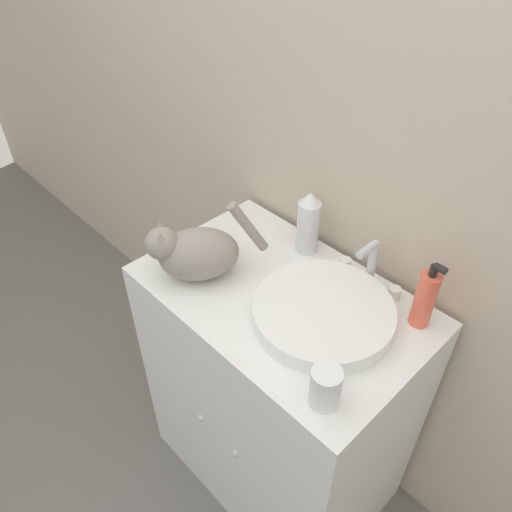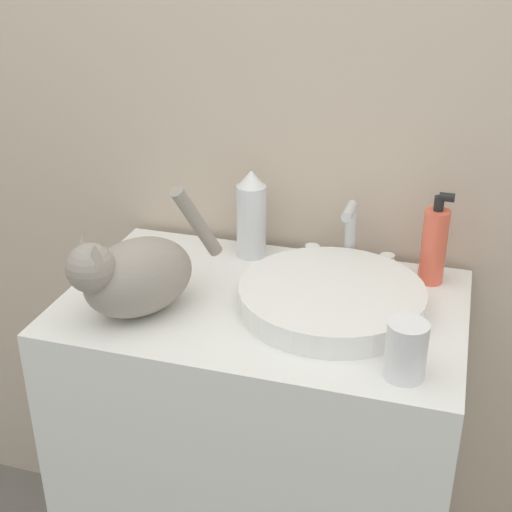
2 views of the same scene
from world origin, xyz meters
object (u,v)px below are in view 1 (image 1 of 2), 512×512
(cat, at_px, (195,252))
(spray_bottle, at_px, (308,223))
(cup, at_px, (325,387))
(soap_bottle, at_px, (425,298))

(cat, height_order, spray_bottle, cat)
(cup, bearing_deg, cat, 173.26)
(spray_bottle, height_order, cup, spray_bottle)
(cat, relative_size, soap_bottle, 1.55)
(cat, distance_m, cup, 0.52)
(soap_bottle, height_order, spray_bottle, spray_bottle)
(cat, xyz_separation_m, cup, (0.52, -0.06, -0.03))
(spray_bottle, bearing_deg, cat, -114.21)
(cup, bearing_deg, spray_bottle, 135.69)
(spray_bottle, xyz_separation_m, cup, (0.38, -0.37, -0.05))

